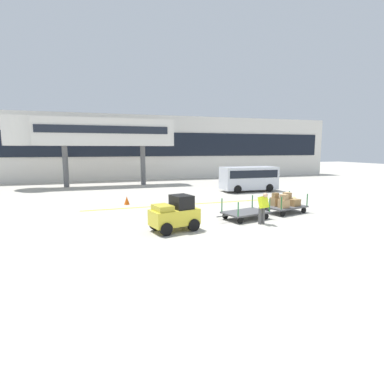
{
  "coord_description": "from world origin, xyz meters",
  "views": [
    {
      "loc": [
        -6.49,
        -10.8,
        3.63
      ],
      "look_at": [
        -1.77,
        4.55,
        1.32
      ],
      "focal_mm": 28.08,
      "sensor_mm": 36.0,
      "label": 1
    }
  ],
  "objects_px": {
    "baggage_cart_middle": "(285,203)",
    "baggage_tug": "(175,214)",
    "safety_cone_near": "(127,200)",
    "shuttle_van": "(249,177)",
    "baggage_handler": "(263,207)",
    "baggage_cart_lead": "(245,213)"
  },
  "relations": [
    {
      "from": "baggage_cart_middle",
      "to": "baggage_tug",
      "type": "bearing_deg",
      "value": -165.25
    },
    {
      "from": "baggage_tug",
      "to": "safety_cone_near",
      "type": "bearing_deg",
      "value": 102.06
    },
    {
      "from": "safety_cone_near",
      "to": "shuttle_van",
      "type": "bearing_deg",
      "value": 17.46
    },
    {
      "from": "baggage_tug",
      "to": "baggage_handler",
      "type": "xyz_separation_m",
      "value": [
        4.34,
        -0.13,
        0.11
      ]
    },
    {
      "from": "baggage_cart_lead",
      "to": "safety_cone_near",
      "type": "relative_size",
      "value": 5.61
    },
    {
      "from": "baggage_tug",
      "to": "baggage_cart_lead",
      "type": "xyz_separation_m",
      "value": [
        4.02,
        1.05,
        -0.41
      ]
    },
    {
      "from": "baggage_cart_lead",
      "to": "baggage_cart_middle",
      "type": "distance_m",
      "value": 2.99
    },
    {
      "from": "baggage_cart_lead",
      "to": "baggage_handler",
      "type": "xyz_separation_m",
      "value": [
        0.31,
        -1.18,
        0.52
      ]
    },
    {
      "from": "baggage_cart_lead",
      "to": "safety_cone_near",
      "type": "height_order",
      "value": "baggage_cart_lead"
    },
    {
      "from": "safety_cone_near",
      "to": "baggage_cart_lead",
      "type": "bearing_deg",
      "value": -47.47
    },
    {
      "from": "baggage_cart_middle",
      "to": "safety_cone_near",
      "type": "height_order",
      "value": "baggage_cart_middle"
    },
    {
      "from": "baggage_tug",
      "to": "shuttle_van",
      "type": "bearing_deg",
      "value": 48.82
    },
    {
      "from": "baggage_cart_lead",
      "to": "baggage_handler",
      "type": "relative_size",
      "value": 1.97
    },
    {
      "from": "baggage_handler",
      "to": "safety_cone_near",
      "type": "height_order",
      "value": "baggage_handler"
    },
    {
      "from": "baggage_handler",
      "to": "baggage_cart_lead",
      "type": "bearing_deg",
      "value": 104.84
    },
    {
      "from": "baggage_handler",
      "to": "shuttle_van",
      "type": "height_order",
      "value": "shuttle_van"
    },
    {
      "from": "baggage_tug",
      "to": "baggage_cart_lead",
      "type": "distance_m",
      "value": 4.18
    },
    {
      "from": "baggage_handler",
      "to": "safety_cone_near",
      "type": "relative_size",
      "value": 2.84
    },
    {
      "from": "baggage_cart_lead",
      "to": "baggage_handler",
      "type": "bearing_deg",
      "value": -75.16
    },
    {
      "from": "baggage_cart_middle",
      "to": "baggage_handler",
      "type": "distance_m",
      "value": 3.24
    },
    {
      "from": "baggage_cart_lead",
      "to": "baggage_cart_middle",
      "type": "height_order",
      "value": "baggage_cart_middle"
    },
    {
      "from": "baggage_tug",
      "to": "shuttle_van",
      "type": "xyz_separation_m",
      "value": [
        9.13,
        10.44,
        0.48
      ]
    }
  ]
}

